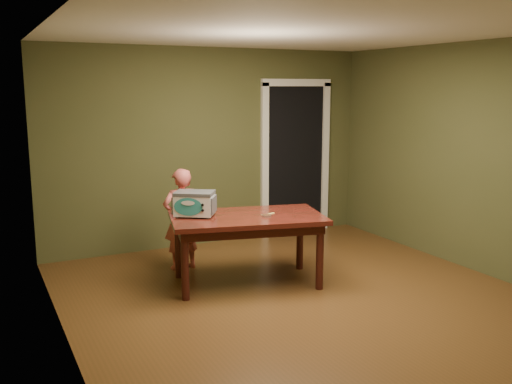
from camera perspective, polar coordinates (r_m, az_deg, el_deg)
floor at (r=5.73m, az=5.26°, el=-10.97°), size 5.00×5.00×0.00m
room_shell at (r=5.35m, az=5.57°, el=6.31°), size 4.52×5.02×2.61m
doorway at (r=8.45m, az=2.91°, el=3.43°), size 1.10×0.66×2.25m
dining_table at (r=6.06m, az=-0.91°, el=-3.28°), size 1.77×1.26×0.75m
toy_oven at (r=6.01m, az=-6.18°, el=-1.08°), size 0.50×0.46×0.26m
baking_pan at (r=5.98m, az=1.08°, el=-2.37°), size 0.10×0.10×0.02m
spatula at (r=6.08m, az=1.22°, el=-2.24°), size 0.18×0.08×0.01m
child at (r=6.63m, az=-7.48°, el=-2.70°), size 0.43×0.28×1.18m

